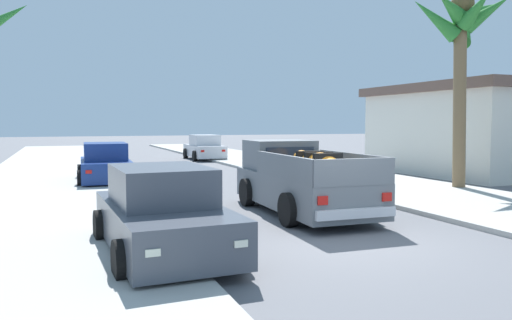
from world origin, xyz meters
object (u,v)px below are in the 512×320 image
palm_tree_right_fore (461,33)px  roadside_house (510,129)px  pickup_truck (300,181)px  car_left_near (204,148)px  car_right_near (105,164)px  car_left_mid (162,214)px

palm_tree_right_fore → roadside_house: 8.79m
pickup_truck → palm_tree_right_fore: size_ratio=0.80×
car_left_near → car_right_near: (-6.79, -10.53, 0.00)m
pickup_truck → car_right_near: pickup_truck is taller
palm_tree_right_fore → pickup_truck: bearing=-164.6°
pickup_truck → car_right_near: 9.21m
car_left_near → palm_tree_right_fore: (4.23, -16.86, 4.59)m
pickup_truck → roadside_house: size_ratio=0.47×
car_left_near → car_right_near: same height
car_left_mid → palm_tree_right_fore: bearing=23.5°
pickup_truck → car_left_mid: size_ratio=1.22×
palm_tree_right_fore → car_left_near: bearing=104.1°
pickup_truck → car_left_near: bearing=82.0°
pickup_truck → car_left_near: 18.95m
palm_tree_right_fore → roadside_house: size_ratio=0.59×
pickup_truck → roadside_house: roadside_house is taller
car_right_near → car_left_mid: (0.05, -11.10, 0.00)m
car_left_mid → palm_tree_right_fore: palm_tree_right_fore is taller
car_left_near → roadside_house: roadside_house is taller
car_left_near → roadside_house: bearing=-48.5°
palm_tree_right_fore → roadside_house: (7.02, 4.15, -3.29)m
pickup_truck → roadside_house: 15.20m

